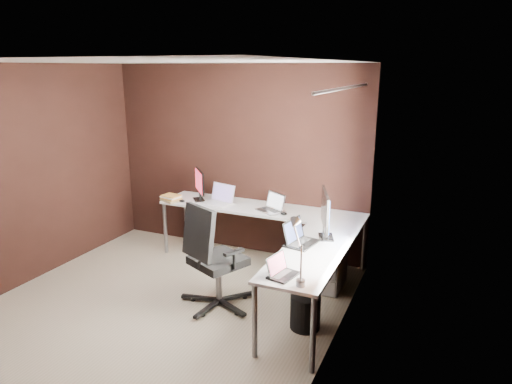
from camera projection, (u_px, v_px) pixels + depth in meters
room at (190, 192)px, 4.43m from camera, size 3.60×3.60×2.50m
desk at (274, 226)px, 5.25m from camera, size 2.65×2.25×0.73m
drawer_pedestal at (325, 261)px, 5.22m from camera, size 0.42×0.50×0.60m
monitor_left at (200, 183)px, 6.05m from camera, size 0.33×0.37×0.41m
monitor_right at (325, 212)px, 4.69m from camera, size 0.25×0.58×0.50m
laptop_white at (220, 199)px, 5.95m from camera, size 0.42×0.34×0.25m
laptop_silver at (272, 207)px, 5.64m from camera, size 0.40×0.37×0.22m
laptop_black_big at (299, 238)px, 4.60m from camera, size 0.31×0.40×0.24m
laptop_black_small at (281, 271)px, 3.89m from camera, size 0.24×0.30×0.18m
book_stack at (171, 198)px, 6.07m from camera, size 0.31×0.28×0.08m
mouse_left at (182, 201)px, 6.01m from camera, size 0.09×0.06×0.03m
mouse_corner at (284, 214)px, 5.49m from camera, size 0.09×0.08×0.03m
desk_lamp at (296, 243)px, 3.70m from camera, size 0.18×0.21×0.55m
office_chair at (215, 276)px, 4.78m from camera, size 0.65×0.68×1.13m
wastebasket at (305, 312)px, 4.40m from camera, size 0.34×0.34×0.34m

